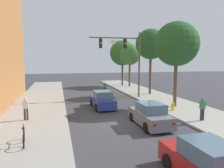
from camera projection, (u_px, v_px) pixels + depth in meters
The scene contains 16 objects.
ground_plane at pixel (125, 123), 15.51m from camera, with size 120.00×120.00×0.00m, color #38383D.
sidewalk_left at pixel (29, 129), 13.93m from camera, with size 5.00×60.00×0.15m, color #99968E.
sidewalk_right at pixel (203, 116), 17.08m from camera, with size 5.00×60.00×0.15m, color #99968E.
traffic_signal_mast at pixel (126, 53), 24.53m from camera, with size 5.95×0.38×7.50m.
car_lead_blue at pixel (102, 100), 20.30m from camera, with size 1.88×4.26×1.60m.
car_following_grey at pixel (150, 115), 14.79m from camera, with size 1.87×4.26×1.60m.
car_third_red at pixel (208, 165), 7.76m from camera, with size 1.91×4.27×1.60m.
pedestrian_sidewalk_left_walker at pixel (26, 108), 15.57m from camera, with size 0.36×0.22×1.64m.
pedestrian_crossing_road at pixel (105, 87), 28.48m from camera, with size 0.36×0.22×1.64m.
pedestrian_sidewalk_right_walker at pixel (202, 108), 15.49m from camera, with size 0.36×0.22×1.64m.
bicycle_leaning at pixel (24, 137), 11.09m from camera, with size 0.28×1.76×0.98m.
fire_hydrant at pixel (173, 106), 18.69m from camera, with size 0.48×0.24×0.72m.
street_tree_nearest at pixel (177, 44), 19.68m from camera, with size 4.07×4.07×7.84m.
street_tree_second at pixel (151, 44), 27.23m from camera, with size 3.84×3.84×8.26m.
street_tree_third at pixel (130, 55), 35.30m from camera, with size 3.51×3.51×7.02m.
street_tree_farthest at pixel (122, 53), 36.95m from camera, with size 4.33×4.33×7.72m.
Camera 1 is at (-4.60, -14.42, 4.48)m, focal length 34.62 mm.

